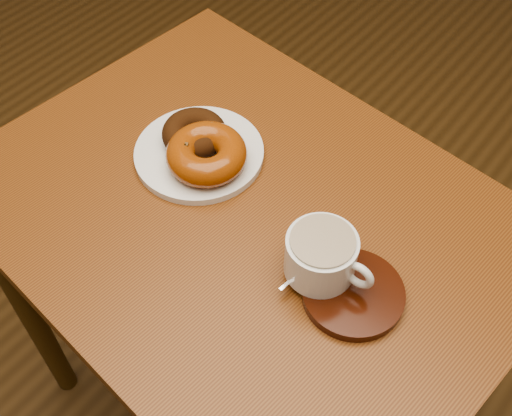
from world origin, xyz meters
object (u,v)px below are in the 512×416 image
Objects in this scene: donut_plate at (199,153)px; saucer at (353,294)px; cafe_table at (246,257)px; coffee_cup at (322,255)px.

donut_plate is 1.50× the size of saucer.
saucer is (0.33, -0.06, 0.00)m from donut_plate.
saucer is (0.20, -0.03, 0.13)m from cafe_table.
saucer reaches higher than cafe_table.
donut_plate is (-0.13, 0.04, 0.13)m from cafe_table.
cafe_table is 6.95× the size of coffee_cup.
donut_plate is 0.34m from saucer.
cafe_table is at bearing 167.25° from coffee_cup.
donut_plate is 1.61× the size of coffee_cup.
coffee_cup reaches higher than donut_plate.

